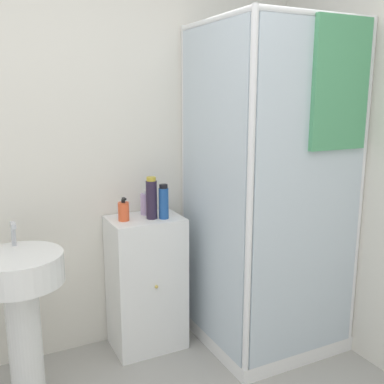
# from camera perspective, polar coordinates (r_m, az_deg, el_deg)

# --- Properties ---
(wall_back) EXTENTS (6.40, 0.06, 2.50)m
(wall_back) POSITION_cam_1_polar(r_m,az_deg,el_deg) (2.75, -18.10, 4.49)
(wall_back) COLOR silver
(wall_back) RESTS_ON ground_plane
(shower_enclosure) EXTENTS (0.81, 0.84, 2.01)m
(shower_enclosure) POSITION_cam_1_polar(r_m,az_deg,el_deg) (2.89, 9.44, -8.04)
(shower_enclosure) COLOR white
(shower_enclosure) RESTS_ON ground_plane
(vanity_cabinet) EXTENTS (0.44, 0.35, 0.86)m
(vanity_cabinet) POSITION_cam_1_polar(r_m,az_deg,el_deg) (2.91, -5.82, -11.40)
(vanity_cabinet) COLOR white
(vanity_cabinet) RESTS_ON ground_plane
(sink) EXTENTS (0.44, 0.44, 0.95)m
(sink) POSITION_cam_1_polar(r_m,az_deg,el_deg) (2.48, -20.84, -12.63)
(sink) COLOR white
(sink) RESTS_ON ground_plane
(soap_dispenser) EXTENTS (0.07, 0.07, 0.14)m
(soap_dispenser) POSITION_cam_1_polar(r_m,az_deg,el_deg) (2.71, -8.68, -2.42)
(soap_dispenser) COLOR #E5562D
(soap_dispenser) RESTS_ON vanity_cabinet
(shampoo_bottle_tall_black) EXTENTS (0.07, 0.07, 0.26)m
(shampoo_bottle_tall_black) POSITION_cam_1_polar(r_m,az_deg,el_deg) (2.71, -5.16, -0.82)
(shampoo_bottle_tall_black) COLOR #281E33
(shampoo_bottle_tall_black) RESTS_ON vanity_cabinet
(shampoo_bottle_blue) EXTENTS (0.06, 0.06, 0.21)m
(shampoo_bottle_blue) POSITION_cam_1_polar(r_m,az_deg,el_deg) (2.72, -3.62, -1.28)
(shampoo_bottle_blue) COLOR #1E4C93
(shampoo_bottle_blue) RESTS_ON vanity_cabinet
(lotion_bottle_white) EXTENTS (0.06, 0.06, 0.16)m
(lotion_bottle_white) POSITION_cam_1_polar(r_m,az_deg,el_deg) (2.83, -5.95, -1.49)
(lotion_bottle_white) COLOR #B299C6
(lotion_bottle_white) RESTS_ON vanity_cabinet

